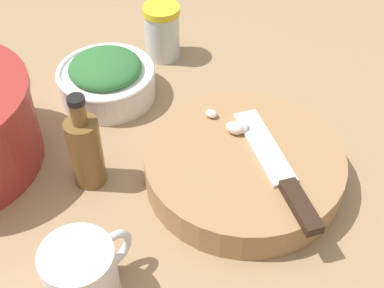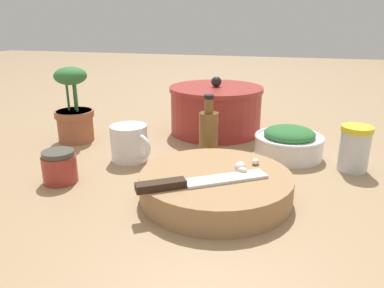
{
  "view_description": "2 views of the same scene",
  "coord_description": "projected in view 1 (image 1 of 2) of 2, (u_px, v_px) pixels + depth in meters",
  "views": [
    {
      "loc": [
        -0.42,
        -0.15,
        0.55
      ],
      "look_at": [
        0.06,
        -0.02,
        0.07
      ],
      "focal_mm": 50.0,
      "sensor_mm": 36.0,
      "label": 1
    },
    {
      "loc": [
        0.2,
        -0.68,
        0.31
      ],
      "look_at": [
        0.03,
        -0.04,
        0.08
      ],
      "focal_mm": 35.0,
      "sensor_mm": 36.0,
      "label": 2
    }
  ],
  "objects": [
    {
      "name": "ground_plane",
      "position": [
        168.0,
        211.0,
        0.7
      ],
      "size": [
        5.0,
        5.0,
        0.0
      ],
      "primitive_type": "plane",
      "color": "#997A56"
    },
    {
      "name": "cutting_board",
      "position": [
        244.0,
        167.0,
        0.73
      ],
      "size": [
        0.27,
        0.27,
        0.05
      ],
      "color": "#9E754C",
      "rests_on": "ground_plane"
    },
    {
      "name": "chef_knife",
      "position": [
        281.0,
        174.0,
        0.68
      ],
      "size": [
        0.2,
        0.15,
        0.01
      ],
      "rotation": [
        0.0,
        0.0,
        5.3
      ],
      "color": "black",
      "rests_on": "cutting_board"
    },
    {
      "name": "garlic_cloves",
      "position": [
        233.0,
        125.0,
        0.74
      ],
      "size": [
        0.04,
        0.07,
        0.02
      ],
      "color": "silver",
      "rests_on": "cutting_board"
    },
    {
      "name": "herb_bowl",
      "position": [
        107.0,
        78.0,
        0.85
      ],
      "size": [
        0.16,
        0.16,
        0.07
      ],
      "color": "white",
      "rests_on": "ground_plane"
    },
    {
      "name": "spice_jar",
      "position": [
        162.0,
        32.0,
        0.92
      ],
      "size": [
        0.06,
        0.06,
        0.1
      ],
      "color": "silver",
      "rests_on": "ground_plane"
    },
    {
      "name": "coffee_mug",
      "position": [
        82.0,
        274.0,
        0.59
      ],
      "size": [
        0.11,
        0.08,
        0.08
      ],
      "color": "white",
      "rests_on": "ground_plane"
    },
    {
      "name": "oil_bottle",
      "position": [
        85.0,
        149.0,
        0.7
      ],
      "size": [
        0.04,
        0.04,
        0.14
      ],
      "color": "brown",
      "rests_on": "ground_plane"
    }
  ]
}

